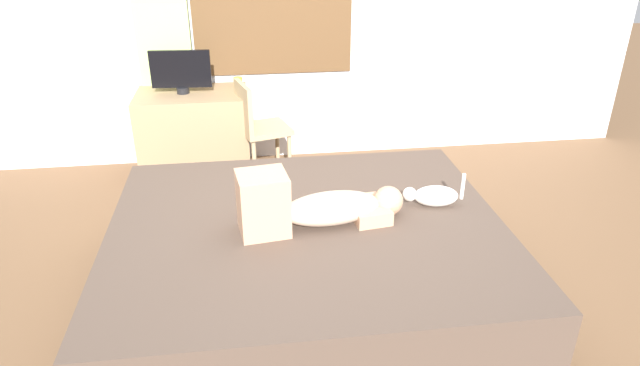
{
  "coord_description": "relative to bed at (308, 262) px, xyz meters",
  "views": [
    {
      "loc": [
        -0.4,
        -2.69,
        2.09
      ],
      "look_at": [
        -0.0,
        0.19,
        0.66
      ],
      "focal_mm": 31.33,
      "sensor_mm": 36.0,
      "label": 1
    }
  ],
  "objects": [
    {
      "name": "tv_monitor",
      "position": [
        -0.8,
        1.83,
        0.67
      ],
      "size": [
        0.48,
        0.1,
        0.35
      ],
      "color": "black",
      "rests_on": "desk"
    },
    {
      "name": "cup",
      "position": [
        -0.36,
        1.95,
        0.53
      ],
      "size": [
        0.08,
        0.08,
        0.08
      ],
      "primitive_type": "cylinder",
      "color": "gold",
      "rests_on": "desk"
    },
    {
      "name": "person_lying",
      "position": [
        0.04,
        -0.01,
        0.37
      ],
      "size": [
        0.94,
        0.37,
        0.34
      ],
      "color": "#CCB299",
      "rests_on": "bed"
    },
    {
      "name": "cat",
      "position": [
        0.76,
        0.11,
        0.32
      ],
      "size": [
        0.36,
        0.15,
        0.21
      ],
      "color": "silver",
      "rests_on": "bed"
    },
    {
      "name": "ground_plane",
      "position": [
        0.1,
        0.01,
        -0.25
      ],
      "size": [
        16.0,
        16.0,
        0.0
      ],
      "primitive_type": "plane",
      "color": "brown"
    },
    {
      "name": "chair_by_desk",
      "position": [
        -0.22,
        1.64,
        0.26
      ],
      "size": [
        0.47,
        0.47,
        0.86
      ],
      "color": "tan",
      "rests_on": "ground"
    },
    {
      "name": "bed",
      "position": [
        0.0,
        0.0,
        0.0
      ],
      "size": [
        2.26,
        1.94,
        0.51
      ],
      "color": "brown",
      "rests_on": "ground"
    },
    {
      "name": "curtain_left",
      "position": [
        -0.95,
        2.11,
        1.01
      ],
      "size": [
        0.44,
        0.06,
        2.52
      ],
      "primitive_type": "cube",
      "color": "#ADCC75",
      "rests_on": "ground"
    },
    {
      "name": "desk",
      "position": [
        -0.74,
        1.83,
        0.12
      ],
      "size": [
        0.9,
        0.56,
        0.74
      ],
      "color": "#997A56",
      "rests_on": "ground"
    }
  ]
}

